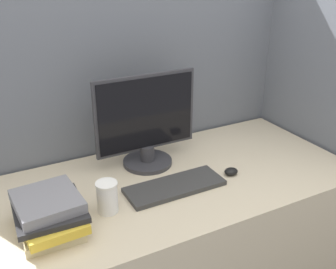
{
  "coord_description": "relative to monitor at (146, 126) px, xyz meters",
  "views": [
    {
      "loc": [
        -0.75,
        -0.93,
        1.63
      ],
      "look_at": [
        -0.03,
        0.43,
        0.94
      ],
      "focal_mm": 42.0,
      "sensor_mm": 36.0,
      "label": 1
    }
  ],
  "objects": [
    {
      "name": "monitor",
      "position": [
        0.0,
        0.0,
        0.0
      ],
      "size": [
        0.49,
        0.23,
        0.44
      ],
      "color": "#333338",
      "rests_on": "desk"
    },
    {
      "name": "cubicle_panel_rear",
      "position": [
        0.07,
        0.24,
        -0.05
      ],
      "size": [
        1.99,
        0.04,
        1.76
      ],
      "color": "slate",
      "rests_on": "ground_plane"
    },
    {
      "name": "coffee_cup",
      "position": [
        -0.3,
        -0.28,
        -0.13
      ],
      "size": [
        0.08,
        0.08,
        0.13
      ],
      "color": "white",
      "rests_on": "desk"
    },
    {
      "name": "keyboard",
      "position": [
        0.01,
        -0.26,
        -0.19
      ],
      "size": [
        0.42,
        0.16,
        0.02
      ],
      "color": "#333333",
      "rests_on": "desk"
    },
    {
      "name": "cubicle_panel_right",
      "position": [
        0.9,
        -0.15,
        -0.05
      ],
      "size": [
        0.04,
        0.84,
        1.76
      ],
      "color": "slate",
      "rests_on": "ground_plane"
    },
    {
      "name": "book_stack",
      "position": [
        -0.52,
        -0.29,
        -0.13
      ],
      "size": [
        0.25,
        0.29,
        0.13
      ],
      "color": "#C6B78C",
      "rests_on": "desk"
    },
    {
      "name": "mouse",
      "position": [
        0.29,
        -0.27,
        -0.18
      ],
      "size": [
        0.06,
        0.05,
        0.03
      ],
      "color": "black",
      "rests_on": "desk"
    },
    {
      "name": "desk",
      "position": [
        0.07,
        -0.18,
        -0.56
      ],
      "size": [
        1.59,
        0.78,
        0.73
      ],
      "color": "beige",
      "rests_on": "ground_plane"
    }
  ]
}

